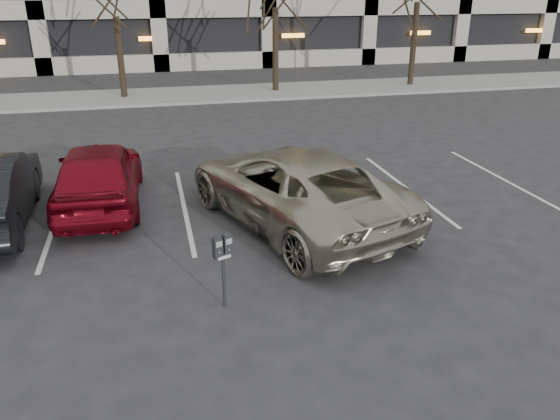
# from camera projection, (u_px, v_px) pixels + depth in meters

# --- Properties ---
(ground) EXTENTS (140.00, 140.00, 0.00)m
(ground) POSITION_uv_depth(u_px,v_px,m) (264.00, 244.00, 10.91)
(ground) COLOR #28282B
(ground) RESTS_ON ground
(sidewalk) EXTENTS (80.00, 4.00, 0.12)m
(sidewalk) POSITION_uv_depth(u_px,v_px,m) (192.00, 95.00, 25.25)
(sidewalk) COLOR gray
(sidewalk) RESTS_ON ground
(stall_lines) EXTENTS (16.90, 5.20, 0.00)m
(stall_lines) POSITION_uv_depth(u_px,v_px,m) (184.00, 207.00, 12.67)
(stall_lines) COLOR silver
(stall_lines) RESTS_ON ground
(parking_meter) EXTENTS (0.34, 0.23, 1.25)m
(parking_meter) POSITION_uv_depth(u_px,v_px,m) (223.00, 253.00, 8.43)
(parking_meter) COLOR black
(parking_meter) RESTS_ON ground
(suv_silver) EXTENTS (4.43, 6.43, 1.64)m
(suv_silver) POSITION_uv_depth(u_px,v_px,m) (294.00, 186.00, 11.61)
(suv_silver) COLOR #B4AE99
(suv_silver) RESTS_ON ground
(car_red) EXTENTS (1.95, 4.58, 1.54)m
(car_red) POSITION_uv_depth(u_px,v_px,m) (99.00, 174.00, 12.50)
(car_red) COLOR maroon
(car_red) RESTS_ON ground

